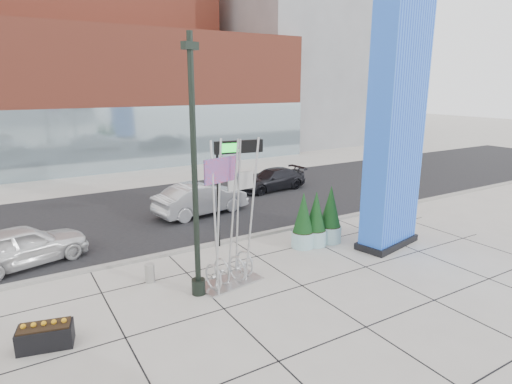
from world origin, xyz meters
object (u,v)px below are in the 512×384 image
lamp_post (195,196)px  concrete_bollard (150,273)px  car_white_west (23,246)px  blue_pylon (395,134)px  public_art_sculpture (230,247)px  overhead_street_sign (234,156)px  car_silver_mid (201,199)px

lamp_post → concrete_bollard: 3.63m
concrete_bollard → car_white_west: 5.29m
blue_pylon → car_white_west: 15.10m
public_art_sculpture → lamp_post: bearing=177.9°
concrete_bollard → overhead_street_sign: size_ratio=0.15×
lamp_post → overhead_street_sign: lamp_post is taller
concrete_bollard → car_white_west: car_white_west is taller
lamp_post → public_art_sculpture: size_ratio=1.62×
concrete_bollard → car_silver_mid: size_ratio=0.13×
blue_pylon → lamp_post: 8.83m
public_art_sculpture → car_white_west: 8.04m
blue_pylon → car_silver_mid: (-4.97, 8.23, -3.94)m
public_art_sculpture → car_white_west: bearing=128.6°
overhead_street_sign → car_white_west: overhead_street_sign is taller
blue_pylon → car_white_west: size_ratio=2.14×
blue_pylon → car_white_west: (-13.46, 5.58, -3.98)m
blue_pylon → car_white_west: bearing=145.6°
overhead_street_sign → car_silver_mid: overhead_street_sign is taller
overhead_street_sign → car_silver_mid: size_ratio=0.88×
concrete_bollard → lamp_post: bearing=-57.2°
lamp_post → public_art_sculpture: 2.39m
overhead_street_sign → car_silver_mid: 5.55m
lamp_post → public_art_sculpture: bearing=7.7°
blue_pylon → lamp_post: bearing=167.5°
car_silver_mid → overhead_street_sign: bearing=164.1°
blue_pylon → car_white_west: blue_pylon is taller
concrete_bollard → overhead_street_sign: bearing=22.5°
public_art_sculpture → car_silver_mid: (2.48, 7.97, -0.49)m
car_white_west → concrete_bollard: bearing=-151.1°
public_art_sculpture → concrete_bollard: bearing=137.2°
overhead_street_sign → concrete_bollard: bearing=-150.0°
overhead_street_sign → blue_pylon: bearing=-25.7°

